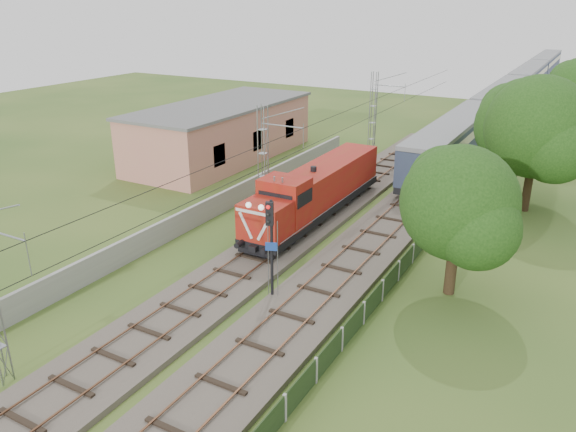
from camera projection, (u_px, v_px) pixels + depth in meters
The scene contains 13 objects.
ground at pixel (189, 310), 27.75m from camera, with size 140.00×140.00×0.00m, color #32521E.
track_main at pixel (263, 254), 33.38m from camera, with size 4.20×70.00×0.45m.
track_side at pixel (412, 203), 41.67m from camera, with size 4.20×80.00×0.45m.
catenary at pixel (264, 164), 37.38m from camera, with size 3.31×70.00×8.00m.
boundary_wall at pixel (222, 202), 40.20m from camera, with size 0.25×40.00×1.50m, color #9E9E99.
station_building at pixel (222, 131), 53.14m from camera, with size 8.40×20.40×5.22m.
fence at pixel (364, 313), 26.33m from camera, with size 0.12×32.00×1.20m.
locomotive at pixel (316, 191), 38.32m from camera, with size 2.79×15.94×4.05m.
coach_rake at pixel (517, 87), 79.38m from camera, with size 3.19×95.06×3.68m.
signal_post at pixel (271, 233), 27.29m from camera, with size 0.57×0.47×5.41m.
tree_a at pixel (460, 205), 27.54m from camera, with size 6.09×5.80×7.90m.
tree_b at pixel (539, 128), 38.50m from camera, with size 7.47×7.11×9.68m.
tree_c at pixel (522, 127), 41.00m from camera, with size 6.94×6.61×8.99m.
Camera 1 is at (16.09, -18.70, 14.40)m, focal length 35.00 mm.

